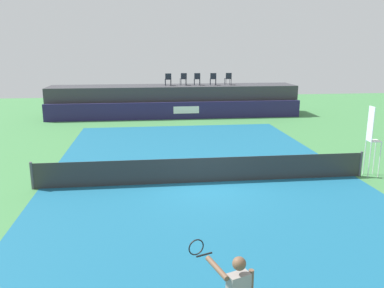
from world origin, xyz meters
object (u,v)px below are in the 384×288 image
Objects in this scene: spectator_chair_far_right at (228,78)px; umpire_chair at (372,137)px; net_post_far at (361,164)px; spectator_chair_left at (183,78)px; net_post_near at (32,176)px; spectator_chair_center at (197,78)px; spectator_chair_right at (213,78)px; spectator_chair_far_left at (168,79)px.

spectator_chair_far_right is 0.32× the size of umpire_chair.
net_post_far is (-0.34, -0.01, -1.09)m from umpire_chair.
spectator_chair_far_right reaches higher than umpire_chair.
net_post_near is at bearing -114.26° from spectator_chair_left.
spectator_chair_center is 1.18m from spectator_chair_right.
spectator_chair_far_right is (1.14, 0.04, 0.00)m from spectator_chair_right.
spectator_chair_far_right is at bearing 0.66° from spectator_chair_far_left.
spectator_chair_center is at bearing 178.11° from spectator_chair_far_right.
spectator_chair_left is 1.00× the size of spectator_chair_right.
umpire_chair is (5.80, -15.39, -1.11)m from spectator_chair_left.
spectator_chair_right is (2.18, -0.23, 0.00)m from spectator_chair_left.
spectator_chair_center is 0.89× the size of net_post_near.
net_post_near is at bearing 180.00° from net_post_far.
net_post_near is at bearing -121.01° from spectator_chair_right.
net_post_far is (6.61, -15.16, -2.19)m from spectator_chair_far_left.
net_post_near is (-9.12, -15.17, -2.19)m from spectator_chair_right.
spectator_chair_left reaches higher than net_post_near.
spectator_chair_center and spectator_chair_far_right have the same top height.
spectator_chair_left is 1.01m from spectator_chair_center.
spectator_chair_far_left reaches higher than net_post_near.
net_post_far is at bearing -82.00° from spectator_chair_far_right.
spectator_chair_right reaches higher than net_post_far.
net_post_far is (3.28, -15.17, -2.19)m from spectator_chair_right.
spectator_chair_right is at bearing -178.13° from spectator_chair_far_right.
spectator_chair_left is 16.48m from umpire_chair.
spectator_chair_far_left is 1.17m from spectator_chair_left.
spectator_chair_right reaches higher than umpire_chair.
spectator_chair_left is at bearing 109.52° from net_post_far.
spectator_chair_far_left is at bearing 69.08° from net_post_near.
spectator_chair_left is 2.19m from spectator_chair_right.
spectator_chair_left is at bearing 174.05° from spectator_chair_right.
spectator_chair_left is 0.89× the size of net_post_near.
spectator_chair_far_left is at bearing 114.62° from umpire_chair.
umpire_chair is (3.62, -15.16, -1.11)m from spectator_chair_right.
spectator_chair_right is at bearing -5.95° from spectator_chair_left.
spectator_chair_far_left is at bearing -176.59° from spectator_chair_center.
spectator_chair_center is at bearing -6.44° from spectator_chair_left.
spectator_chair_far_left is 0.89× the size of net_post_far.
spectator_chair_center and spectator_chair_right have the same top height.
net_post_near is at bearing -110.92° from spectator_chair_far_left.
spectator_chair_right is (1.18, -0.11, 0.00)m from spectator_chair_center.
spectator_chair_center is 17.36m from net_post_near.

